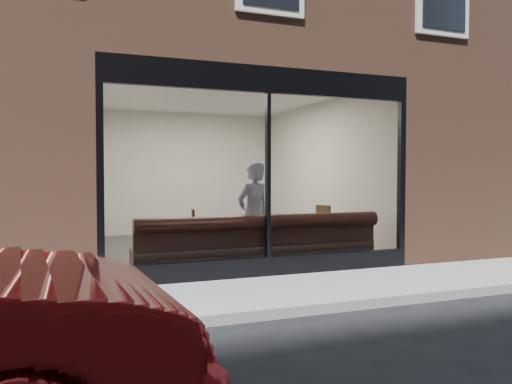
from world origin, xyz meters
name	(u,v)px	position (x,y,z in m)	size (l,w,h in m)	color
ground	(335,310)	(0.00, 0.00, 0.00)	(120.00, 120.00, 0.00)	black
sidewalk_near	(297,291)	(0.00, 1.00, 0.01)	(40.00, 2.00, 0.01)	gray
kerb_near	(337,306)	(0.00, -0.05, 0.06)	(40.00, 0.10, 0.12)	gray
host_building_pier_left	(27,173)	(-3.75, 8.00, 1.60)	(2.50, 12.00, 3.20)	brown
host_building_pier_right	(310,173)	(3.75, 8.00, 1.60)	(2.50, 12.00, 3.20)	brown
host_building_backfill	(163,173)	(0.00, 11.00, 1.60)	(5.00, 6.00, 3.20)	brown
cafe_floor	(215,248)	(0.00, 5.00, 0.02)	(6.00, 6.00, 0.00)	#2D2D30
cafe_ceiling	(214,96)	(0.00, 5.00, 3.19)	(6.00, 6.00, 0.00)	white
cafe_wall_back	(183,173)	(0.00, 7.99, 1.60)	(5.00, 5.00, 0.00)	silver
cafe_wall_left	(88,173)	(-2.49, 5.00, 1.60)	(6.00, 6.00, 0.00)	silver
cafe_wall_right	(321,173)	(2.49, 5.00, 1.60)	(6.00, 6.00, 0.00)	silver
storefront_kick	(268,267)	(0.00, 2.05, 0.15)	(5.00, 0.10, 0.30)	black
storefront_header	(268,80)	(0.00, 2.05, 3.00)	(5.00, 0.10, 0.40)	black
storefront_mullion	(268,175)	(0.00, 2.05, 1.55)	(0.06, 0.10, 2.50)	black
storefront_glass	(269,175)	(0.00, 2.02, 1.55)	(4.80, 4.80, 0.00)	white
banquette	(258,258)	(0.00, 2.45, 0.23)	(4.00, 0.55, 0.45)	#331712
person	(253,215)	(0.04, 2.78, 0.89)	(0.65, 0.43, 1.78)	#ACBEE1
cafe_table_left	(201,222)	(-0.69, 3.47, 0.74)	(0.57, 0.57, 0.04)	black
cafe_table_right	(309,217)	(1.56, 3.75, 0.74)	(0.54, 0.54, 0.04)	black
cafe_chair_left	(182,249)	(-0.96, 3.71, 0.24)	(0.40, 0.40, 0.04)	black
cafe_chair_right	(316,241)	(1.76, 3.81, 0.24)	(0.39, 0.39, 0.04)	black
wall_poster	(94,174)	(-2.45, 3.76, 1.57)	(0.02, 0.65, 0.87)	white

